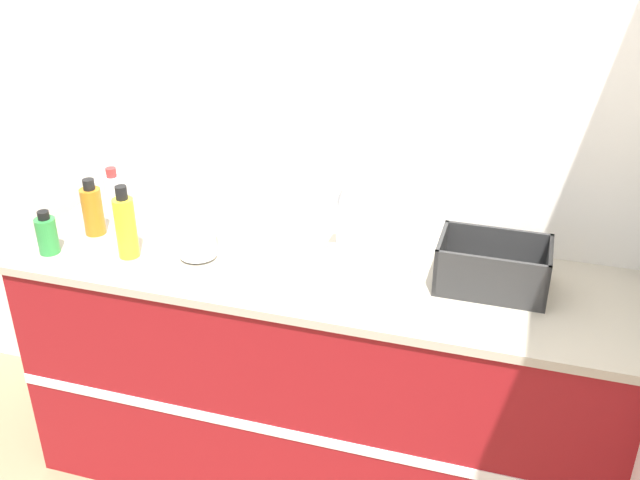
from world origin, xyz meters
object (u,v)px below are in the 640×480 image
(sink, at_px, (328,267))
(bottle_green, at_px, (47,234))
(bottle_yellow, at_px, (126,226))
(paper_towel_roll, at_px, (196,223))
(bottle_white_spray, at_px, (114,195))
(dish_rack, at_px, (492,270))
(bottle_amber, at_px, (93,210))

(sink, xyz_separation_m, bottle_green, (-0.95, -0.15, 0.05))
(bottle_yellow, distance_m, bottle_green, 0.28)
(paper_towel_roll, bearing_deg, bottle_white_spray, 154.56)
(bottle_yellow, distance_m, bottle_white_spray, 0.34)
(bottle_white_spray, bearing_deg, dish_rack, -4.66)
(paper_towel_roll, bearing_deg, bottle_amber, 172.64)
(paper_towel_roll, bearing_deg, sink, 3.74)
(bottle_amber, relative_size, bottle_white_spray, 1.09)
(dish_rack, height_order, bottle_yellow, bottle_yellow)
(bottle_green, bearing_deg, bottle_white_spray, 77.92)
(dish_rack, relative_size, bottle_white_spray, 1.78)
(dish_rack, bearing_deg, bottle_white_spray, 175.34)
(paper_towel_roll, height_order, bottle_white_spray, paper_towel_roll)
(bottle_yellow, xyz_separation_m, bottle_green, (-0.27, -0.06, -0.05))
(paper_towel_roll, xyz_separation_m, bottle_amber, (-0.43, 0.06, -0.04))
(sink, xyz_separation_m, bottle_yellow, (-0.67, -0.09, 0.10))
(dish_rack, height_order, bottle_green, dish_rack)
(sink, distance_m, bottle_white_spray, 0.90)
(bottle_white_spray, bearing_deg, bottle_yellow, -52.37)
(bottle_amber, xyz_separation_m, bottle_green, (-0.07, -0.17, -0.02))
(paper_towel_roll, height_order, bottle_green, paper_towel_roll)
(bottle_yellow, distance_m, bottle_amber, 0.23)
(bottle_white_spray, bearing_deg, bottle_amber, -88.64)
(sink, bearing_deg, bottle_white_spray, 168.66)
(sink, bearing_deg, bottle_yellow, -172.51)
(sink, height_order, bottle_white_spray, sink)
(sink, relative_size, bottle_amber, 2.50)
(dish_rack, distance_m, bottle_green, 1.48)
(paper_towel_roll, distance_m, bottle_yellow, 0.24)
(bottle_yellow, relative_size, bottle_green, 1.66)
(dish_rack, height_order, bottle_amber, bottle_amber)
(paper_towel_roll, xyz_separation_m, bottle_yellow, (-0.23, -0.06, -0.01))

